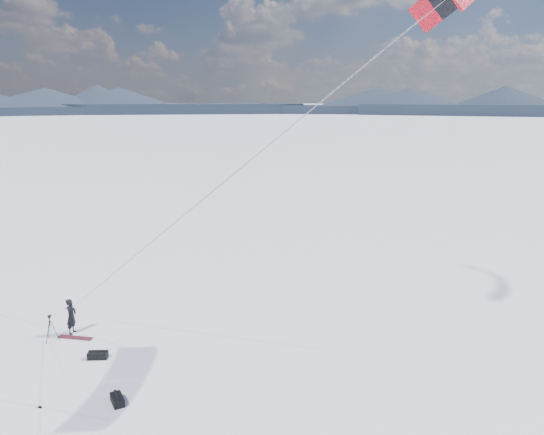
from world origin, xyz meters
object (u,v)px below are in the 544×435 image
(snowkiter, at_px, (73,333))
(snowboard, at_px, (75,338))
(gear_bag_b, at_px, (117,400))
(tripod, at_px, (50,324))
(gear_bag_a, at_px, (98,355))

(snowkiter, distance_m, snowboard, 0.59)
(snowkiter, height_order, gear_bag_b, snowkiter)
(snowkiter, height_order, tripod, tripod)
(snowboard, height_order, gear_bag_b, gear_bag_b)
(snowkiter, xyz_separation_m, gear_bag_b, (4.97, -4.42, 0.15))
(snowboard, distance_m, tripod, 1.23)
(snowboard, bearing_deg, snowkiter, 131.97)
(tripod, bearing_deg, snowboard, 0.18)
(tripod, distance_m, gear_bag_b, 6.49)
(snowboard, bearing_deg, gear_bag_b, -46.15)
(gear_bag_a, height_order, gear_bag_b, same)
(tripod, bearing_deg, snowkiter, 35.14)
(snowboard, xyz_separation_m, tripod, (-0.86, -0.48, 0.74))
(snowboard, distance_m, gear_bag_a, 2.45)
(snowboard, height_order, gear_bag_a, gear_bag_a)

